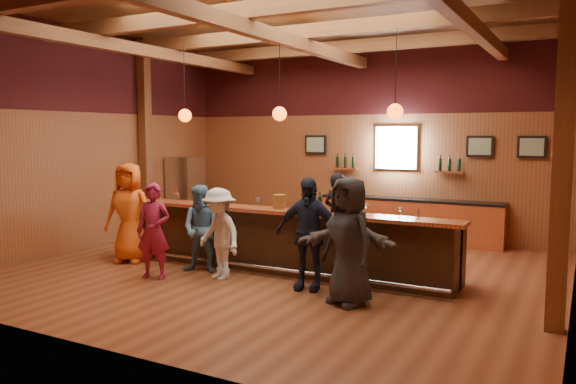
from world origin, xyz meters
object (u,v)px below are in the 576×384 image
bartender (338,216)px  ice_bucket (279,202)px  bar_counter (285,240)px  customer_navy (308,234)px  customer_brown (348,246)px  customer_dark (349,241)px  customer_orange (129,213)px  customer_redvest (154,231)px  back_bar_cabinet (409,220)px  bottle_a (304,201)px  customer_denim (203,229)px  stainless_fridge (186,193)px  customer_white (219,234)px

bartender → ice_bucket: bearing=83.9°
bar_counter → customer_navy: 1.34m
customer_brown → bar_counter: bearing=135.6°
customer_dark → customer_orange: bearing=-161.7°
customer_redvest → customer_navy: 2.57m
customer_orange → customer_navy: bearing=-18.5°
bar_counter → customer_brown: bearing=-34.3°
customer_redvest → customer_dark: size_ratio=0.88×
back_bar_cabinet → customer_redvest: 5.83m
bar_counter → bottle_a: 0.88m
customer_dark → bottle_a: 1.76m
customer_navy → ice_bucket: customer_navy is taller
customer_navy → customer_denim: bearing=170.1°
bar_counter → customer_redvest: customer_redvest is taller
customer_orange → ice_bucket: 2.93m
ice_bucket → bottle_a: 0.43m
customer_brown → customer_dark: size_ratio=0.87×
back_bar_cabinet → customer_navy: 4.52m
stainless_fridge → ice_bucket: stainless_fridge is taller
customer_white → customer_dark: 2.40m
bar_counter → customer_dark: size_ratio=3.53×
customer_redvest → ice_bucket: size_ratio=6.64×
customer_white → bartender: size_ratio=0.91×
customer_brown → ice_bucket: 1.86m
back_bar_cabinet → stainless_fridge: (-5.30, -1.12, 0.42)m
customer_orange → ice_bucket: size_ratio=7.76×
bartender → bottle_a: 1.40m
customer_white → bottle_a: size_ratio=4.17×
bartender → stainless_fridge: bearing=-3.9°
customer_redvest → bottle_a: bearing=18.0°
customer_orange → customer_navy: 3.72m
bar_counter → bartender: bartender is taller
customer_navy → bottle_a: (-0.44, 0.76, 0.39)m
customer_white → customer_brown: 2.28m
bottle_a → back_bar_cabinet: bearing=79.1°
stainless_fridge → customer_denim: bearing=-47.8°
customer_denim → bartender: bartender is taller
customer_brown → bartender: (-1.13, 2.29, 0.05)m
customer_orange → customer_redvest: 1.42m
stainless_fridge → customer_brown: bearing=-31.8°
customer_orange → bottle_a: customer_orange is taller
customer_orange → customer_navy: (3.72, -0.10, -0.06)m
bottle_a → customer_orange: bearing=-168.7°
bar_counter → bottle_a: size_ratio=17.55×
customer_white → ice_bucket: bearing=68.8°
customer_denim → customer_redvest: bearing=-136.3°
customer_redvest → bar_counter: bearing=28.3°
customer_orange → customer_brown: (4.45, -0.29, -0.14)m
customer_redvest → customer_dark: 3.34m
customer_orange → customer_white: customer_orange is taller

